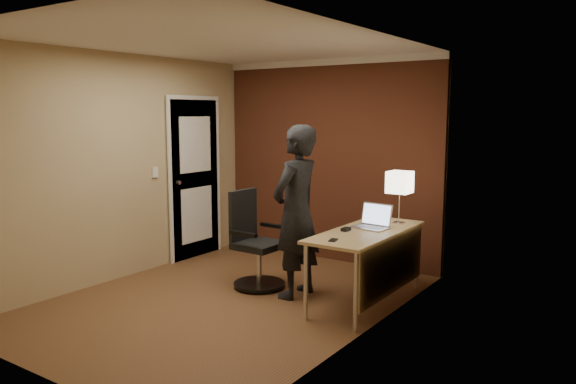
# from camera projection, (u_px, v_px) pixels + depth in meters

# --- Properties ---
(room) EXTENTS (4.00, 4.00, 4.00)m
(room) POSITION_uv_depth(u_px,v_px,m) (292.00, 153.00, 6.81)
(room) COLOR brown
(room) RESTS_ON ground
(desk) EXTENTS (0.60, 1.50, 0.73)m
(desk) POSITION_uv_depth(u_px,v_px,m) (373.00, 244.00, 5.35)
(desk) COLOR tan
(desk) RESTS_ON ground
(desk_lamp) EXTENTS (0.22, 0.22, 0.54)m
(desk_lamp) POSITION_uv_depth(u_px,v_px,m) (400.00, 183.00, 5.65)
(desk_lamp) COLOR silver
(desk_lamp) RESTS_ON desk
(laptop) EXTENTS (0.35, 0.29, 0.23)m
(laptop) POSITION_uv_depth(u_px,v_px,m) (373.00, 221.00, 5.50)
(laptop) COLOR silver
(laptop) RESTS_ON desk
(mouse) EXTENTS (0.06, 0.10, 0.03)m
(mouse) POSITION_uv_depth(u_px,v_px,m) (346.00, 229.00, 5.35)
(mouse) COLOR black
(mouse) RESTS_ON desk
(phone) EXTENTS (0.09, 0.13, 0.01)m
(phone) POSITION_uv_depth(u_px,v_px,m) (333.00, 240.00, 4.95)
(phone) COLOR black
(phone) RESTS_ON desk
(office_chair) EXTENTS (0.55, 0.57, 1.01)m
(office_chair) POSITION_uv_depth(u_px,v_px,m) (254.00, 246.00, 5.96)
(office_chair) COLOR black
(office_chair) RESTS_ON ground
(person) EXTENTS (0.43, 0.64, 1.73)m
(person) POSITION_uv_depth(u_px,v_px,m) (296.00, 212.00, 5.60)
(person) COLOR black
(person) RESTS_ON ground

